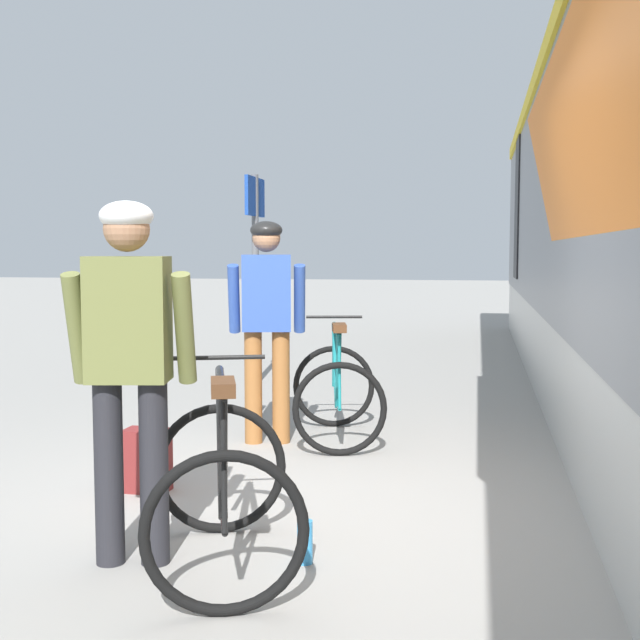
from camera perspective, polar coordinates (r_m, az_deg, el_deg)
ground_plane at (r=4.84m, az=-2.88°, el=-13.49°), size 80.00×80.00×0.00m
cyclist_near_in_olive at (r=3.98m, az=-13.32°, el=-2.03°), size 0.65×0.38×1.76m
cyclist_far_in_blue at (r=6.39m, az=-3.78°, el=0.62°), size 0.65×0.40×1.76m
bicycle_near_black at (r=3.95m, az=-6.91°, el=-11.66°), size 1.02×1.24×0.99m
bicycle_far_teal at (r=6.53m, az=1.18°, el=-5.04°), size 0.93×1.20×0.99m
backpack_on_platform at (r=5.32m, az=-12.12°, el=-9.65°), size 0.29×0.19×0.40m
water_bottle_near_the_bikes at (r=4.09m, az=-1.08°, el=-15.39°), size 0.08×0.08×0.21m
platform_sign_post at (r=9.32m, az=-4.59°, el=5.43°), size 0.08×0.70×2.40m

